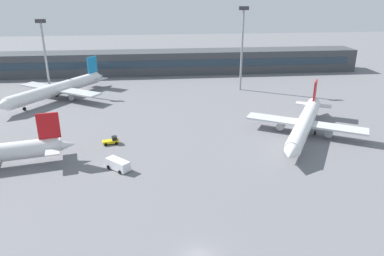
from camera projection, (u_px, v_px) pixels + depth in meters
The scene contains 8 objects.
ground_plane at pixel (178, 141), 86.03m from camera, with size 400.00×400.00×0.00m, color slate.
terminal_building at pixel (166, 62), 150.87m from camera, with size 157.31×12.13×9.00m.
airplane_mid at pixel (304, 124), 87.53m from camera, with size 26.58×36.51×10.04m.
airplane_far at pixel (56, 89), 115.79m from camera, with size 28.34×38.21×10.84m.
baggage_tug_yellow at pixel (112, 141), 83.87m from camera, with size 3.84×2.46×1.75m.
service_van_white at pixel (118, 164), 72.08m from camera, with size 5.10×5.08×2.08m.
floodlight_tower_west at pixel (242, 43), 122.31m from camera, with size 3.20×0.80×27.59m.
floodlight_tower_east at pixel (45, 51), 120.36m from camera, with size 3.20×0.80×23.86m.
Camera 1 is at (-4.90, -39.08, 33.81)m, focal length 34.50 mm.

